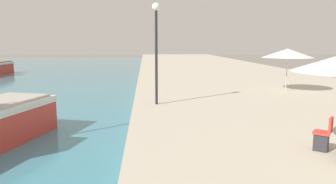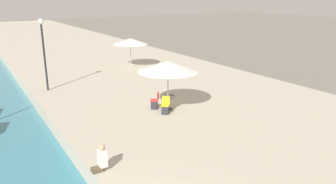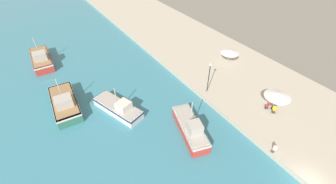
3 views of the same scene
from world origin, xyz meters
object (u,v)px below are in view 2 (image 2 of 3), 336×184
object	(u,v)px
cafe_chair_left	(155,103)
cafe_table	(168,100)
person_at_quay	(101,159)
lamppost	(43,43)
cafe_umbrella_pink	(168,66)
cafe_umbrella_white	(130,41)
cafe_chair_right	(165,108)

from	to	relation	value
cafe_chair_left	cafe_table	bearing A→B (deg)	-90.00
person_at_quay	lamppost	distance (m)	11.90
cafe_umbrella_pink	cafe_umbrella_white	size ratio (longest dim) A/B	1.08
cafe_umbrella_pink	cafe_umbrella_white	world-z (taller)	cafe_umbrella_pink
cafe_chair_left	cafe_chair_right	xyz separation A→B (m)	(0.08, -0.98, 0.00)
cafe_umbrella_white	cafe_chair_right	distance (m)	12.19
cafe_table	person_at_quay	distance (m)	6.87
cafe_umbrella_pink	cafe_table	bearing A→B (deg)	58.07
person_at_quay	cafe_umbrella_white	bearing A→B (deg)	61.05
cafe_umbrella_pink	cafe_table	xyz separation A→B (m)	(0.05, 0.08, -1.85)
cafe_chair_left	cafe_chair_right	size ratio (longest dim) A/B	1.00
cafe_umbrella_pink	lamppost	bearing A→B (deg)	122.03
cafe_umbrella_pink	cafe_chair_right	distance (m)	2.16
lamppost	cafe_table	bearing A→B (deg)	-57.41
cafe_umbrella_pink	person_at_quay	xyz separation A→B (m)	(-5.33, -4.19, -1.95)
cafe_chair_right	person_at_quay	world-z (taller)	person_at_quay
cafe_chair_left	lamppost	xyz separation A→B (m)	(-4.11, 6.87, 2.77)
cafe_table	cafe_chair_right	distance (m)	0.75
cafe_chair_right	person_at_quay	xyz separation A→B (m)	(-4.89, -3.74, 0.11)
cafe_chair_right	cafe_umbrella_pink	bearing A→B (deg)	-91.60
cafe_umbrella_white	person_at_quay	bearing A→B (deg)	-118.95
cafe_chair_right	lamppost	xyz separation A→B (m)	(-4.19, 7.85, 2.77)
cafe_umbrella_pink	person_at_quay	distance (m)	7.05
cafe_chair_left	cafe_chair_right	distance (m)	0.98
cafe_table	lamppost	distance (m)	9.05
cafe_umbrella_pink	cafe_chair_right	bearing A→B (deg)	-134.33
cafe_table	cafe_chair_right	size ratio (longest dim) A/B	0.88
cafe_table	cafe_chair_right	world-z (taller)	cafe_chair_right
cafe_umbrella_white	lamppost	distance (m)	8.60
cafe_chair_right	person_at_quay	size ratio (longest dim) A/B	0.91
cafe_table	cafe_umbrella_pink	bearing A→B (deg)	-121.93
cafe_umbrella_white	cafe_chair_left	size ratio (longest dim) A/B	3.23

